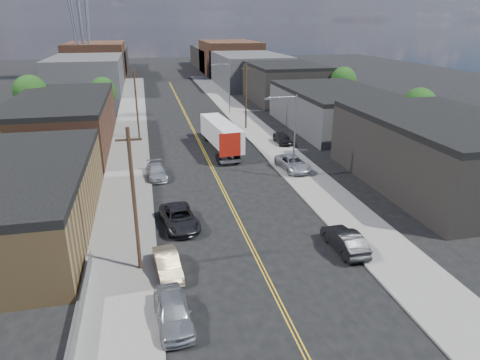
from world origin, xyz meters
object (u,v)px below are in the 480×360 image
car_left_b (167,264)px  car_ahead_truck (218,120)px  car_left_d (156,171)px  car_right_oncoming (345,240)px  car_left_a (173,312)px  semi_truck (219,132)px  car_right_lot_a (293,163)px  car_left_c (179,218)px  car_right_lot_c (282,138)px

car_left_b → car_ahead_truck: 44.79m
car_left_d → car_right_oncoming: 22.95m
car_ahead_truck → car_left_a: bearing=-104.2°
car_right_oncoming → car_ahead_truck: car_right_oncoming is taller
semi_truck → car_right_lot_a: (6.57, -10.73, -1.31)m
car_left_d → car_right_oncoming: size_ratio=0.99×
car_right_lot_a → car_right_oncoming: bearing=-102.3°
car_left_d → car_right_lot_a: car_right_lot_a is taller
car_right_lot_a → car_ahead_truck: bearing=94.2°
semi_truck → car_left_c: (-7.18, -21.95, -1.46)m
car_left_c → car_left_d: bearing=89.1°
car_left_a → car_right_lot_c: (17.40, 34.17, 0.09)m
semi_truck → car_left_d: size_ratio=3.12×
car_left_b → car_right_oncoming: bearing=-4.4°
car_left_c → car_right_lot_a: (13.75, 11.22, 0.14)m
semi_truck → car_right_lot_c: 8.92m
car_left_d → car_right_oncoming: (13.00, -18.92, 0.10)m
car_left_b → car_right_oncoming: car_right_oncoming is taller
car_left_a → car_left_b: 5.23m
car_left_d → car_right_lot_c: bearing=24.9°
car_left_c → car_right_oncoming: 13.32m
car_left_b → car_left_d: (0.00, 19.24, -0.01)m
car_right_oncoming → car_right_lot_c: size_ratio=1.12×
car_left_d → car_right_lot_c: 19.93m
car_left_a → car_right_lot_c: car_right_lot_c is taller
car_left_b → car_ahead_truck: (10.90, 43.45, -0.07)m
car_right_oncoming → semi_truck: bearing=-83.2°
car_left_a → car_right_lot_c: 38.35m
semi_truck → car_left_a: semi_truck is taller
car_left_c → car_right_lot_c: car_right_lot_c is taller
car_left_a → car_left_c: size_ratio=0.84×
car_left_c → car_right_lot_c: (16.00, 22.07, 0.12)m
car_left_a → car_right_oncoming: car_left_a is taller
car_left_b → car_ahead_truck: size_ratio=0.93×
car_left_c → car_ahead_truck: car_left_c is taller
car_left_b → car_right_lot_a: (15.15, 18.10, 0.21)m
car_right_lot_c → car_right_oncoming: bearing=-98.4°
car_left_c → car_ahead_truck: 37.78m
car_right_lot_a → car_right_lot_c: car_right_lot_a is taller
semi_truck → car_ahead_truck: 14.89m
car_left_c → car_right_lot_c: 27.26m
car_left_a → car_ahead_truck: 49.88m
car_right_oncoming → car_left_c: bearing=-31.5°
car_right_oncoming → car_ahead_truck: (-2.10, 43.13, -0.16)m
semi_truck → car_left_b: (-8.58, -28.83, -1.52)m
semi_truck → car_left_a: 35.15m
car_left_d → car_right_oncoming: car_right_oncoming is taller
car_left_b → car_right_lot_a: bearing=44.2°
semi_truck → car_ahead_truck: semi_truck is taller
semi_truck → car_left_d: (-8.58, -9.59, -1.53)m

